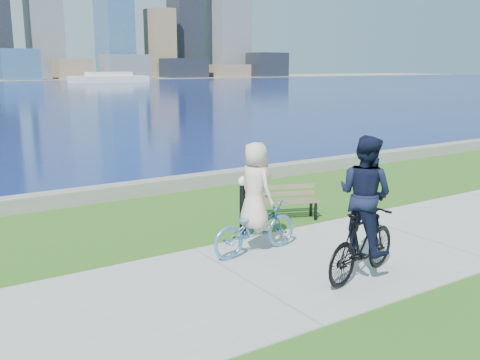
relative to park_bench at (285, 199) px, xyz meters
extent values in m
plane|color=#275516|center=(1.38, -2.45, -0.44)|extent=(320.00, 320.00, 0.00)
cube|color=#969691|center=(1.38, -2.45, -0.43)|extent=(80.00, 3.50, 0.02)
cube|color=slate|center=(1.38, 3.75, -0.27)|extent=(90.00, 0.50, 0.35)
cube|color=navy|center=(17.03, 116.97, 2.93)|extent=(8.03, 6.49, 6.74)
cube|color=#7B674C|center=(29.28, 119.27, 1.88)|extent=(7.66, 6.99, 4.65)
cube|color=slate|center=(41.12, 116.65, 2.44)|extent=(10.33, 7.28, 5.77)
cube|color=black|center=(57.30, 117.25, 2.04)|extent=(10.87, 7.08, 4.97)
cube|color=#7B674C|center=(70.37, 116.87, 1.28)|extent=(10.12, 7.61, 3.45)
cube|color=black|center=(83.46, 116.90, 2.91)|extent=(9.79, 7.52, 6.70)
cube|color=slate|center=(26.16, 130.46, 12.37)|extent=(7.45, 8.85, 25.63)
cube|color=#7B674C|center=(54.84, 125.93, 8.46)|extent=(6.10, 7.47, 17.80)
cube|color=black|center=(64.07, 129.39, 19.72)|extent=(7.29, 8.14, 40.33)
cube|color=slate|center=(77.93, 129.34, 14.52)|extent=(9.96, 11.47, 29.92)
cube|color=silver|center=(28.32, 91.82, 0.19)|extent=(14.72, 4.21, 1.26)
cube|color=silver|center=(28.32, 91.82, 1.19)|extent=(8.41, 3.15, 0.74)
cube|color=black|center=(-0.65, 0.01, -0.25)|extent=(0.07, 0.07, 0.39)
cube|color=black|center=(0.48, -0.45, -0.25)|extent=(0.07, 0.07, 0.39)
cube|color=black|center=(-0.54, 0.30, -0.25)|extent=(0.07, 0.07, 0.39)
cube|color=black|center=(0.60, -0.15, -0.25)|extent=(0.07, 0.07, 0.39)
cube|color=brown|center=(-0.09, -0.22, -0.03)|extent=(1.33, 0.60, 0.03)
cube|color=brown|center=(-0.04, -0.09, -0.03)|extent=(1.33, 0.60, 0.03)
cube|color=brown|center=(0.02, 0.04, -0.03)|extent=(1.33, 0.60, 0.03)
cube|color=brown|center=(0.06, 0.14, 0.08)|extent=(1.32, 0.57, 0.10)
cube|color=brown|center=(0.07, 0.16, 0.23)|extent=(1.32, 0.57, 0.10)
cylinder|color=black|center=(-1.48, -0.59, 0.10)|extent=(0.14, 0.14, 1.08)
sphere|color=white|center=(-1.48, -0.59, 0.68)|extent=(0.20, 0.20, 0.20)
imported|color=#4F92C2|center=(-1.80, -1.47, 0.04)|extent=(0.74, 1.82, 0.93)
imported|color=silver|center=(-1.80, -1.47, 0.78)|extent=(0.55, 0.80, 1.55)
imported|color=black|center=(-1.04, -3.30, 0.13)|extent=(0.96, 1.92, 1.11)
imported|color=black|center=(-1.04, -3.30, 0.92)|extent=(0.87, 1.01, 1.81)
camera|label=1|loc=(-6.92, -8.90, 2.84)|focal=40.00mm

